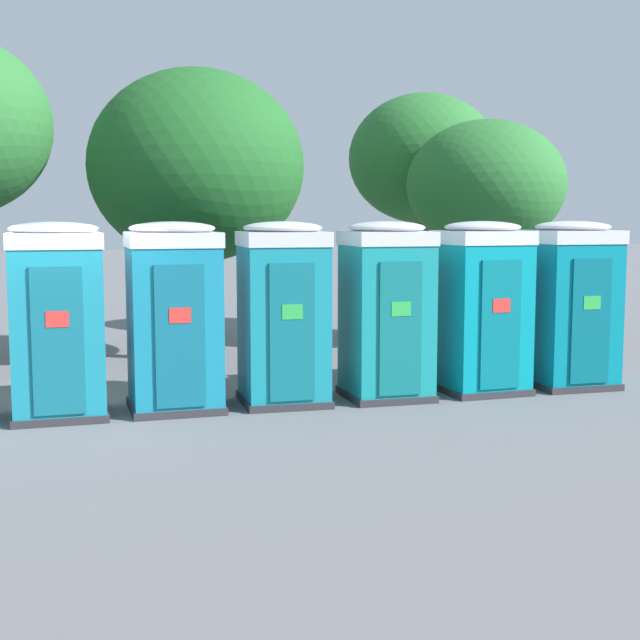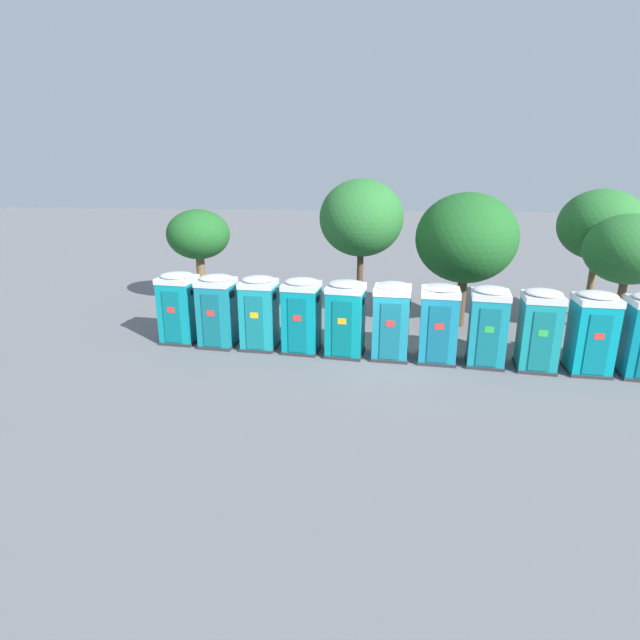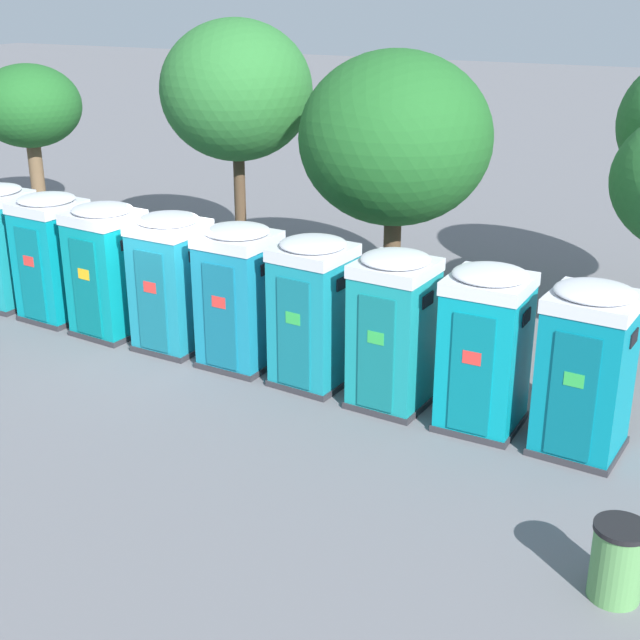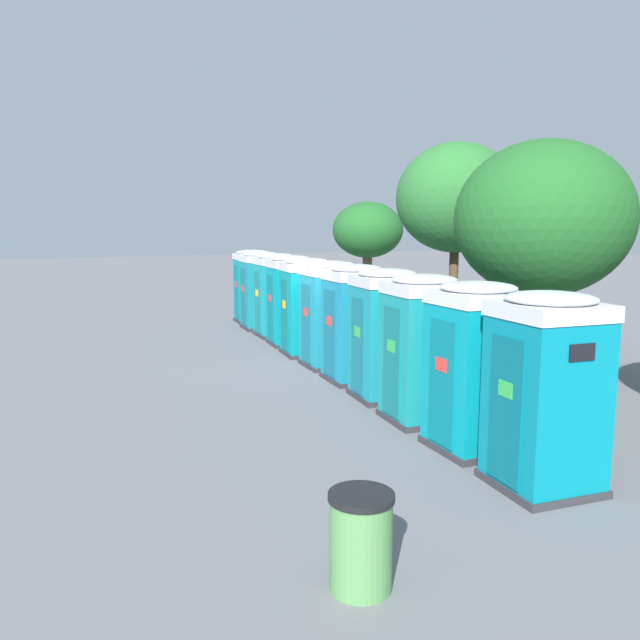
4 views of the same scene
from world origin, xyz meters
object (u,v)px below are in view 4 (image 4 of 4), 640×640
at_px(portapotty_7, 386,333).
at_px(street_tree_4, 368,231).
at_px(portapotty_2, 276,294).
at_px(street_tree_3, 543,220).
at_px(portapotty_0, 253,286).
at_px(portapotty_1, 261,290).
at_px(trash_can, 361,541).
at_px(portapotty_5, 329,313).
at_px(street_tree_0, 456,198).
at_px(portapotty_10, 545,390).
at_px(portapotty_9, 475,366).
at_px(portapotty_8, 422,348).
at_px(portapotty_4, 306,306).
at_px(portapotty_3, 290,300).
at_px(portapotty_6, 355,322).

distance_m(portapotty_7, street_tree_4, 13.25).
relative_size(portapotty_2, street_tree_3, 0.49).
distance_m(portapotty_0, street_tree_3, 11.01).
bearing_deg(street_tree_4, portapotty_2, -54.10).
bearing_deg(portapotty_0, portapotty_1, -9.64).
height_order(portapotty_1, trash_can, portapotty_1).
distance_m(portapotty_5, portapotty_7, 3.02).
bearing_deg(street_tree_0, portapotty_10, -31.20).
relative_size(portapotty_7, street_tree_0, 0.45).
relative_size(portapotty_5, portapotty_7, 1.00).
bearing_deg(portapotty_1, portapotty_9, -5.09).
distance_m(portapotty_1, portapotty_8, 10.57).
bearing_deg(portapotty_0, portapotty_2, -6.24).
height_order(portapotty_4, street_tree_3, street_tree_3).
relative_size(portapotty_8, street_tree_0, 0.45).
height_order(portapotty_8, portapotty_9, same).
bearing_deg(trash_can, portapotty_0, 163.75).
height_order(portapotty_2, street_tree_4, street_tree_4).
height_order(portapotty_1, portapotty_10, same).
relative_size(portapotty_7, street_tree_3, 0.49).
bearing_deg(portapotty_5, portapotty_9, -5.46).
xyz_separation_m(portapotty_5, portapotty_7, (3.01, -0.28, 0.00)).
bearing_deg(portapotty_1, portapotty_3, -4.27).
bearing_deg(portapotty_1, portapotty_2, -2.83).
height_order(portapotty_3, portapotty_8, same).
relative_size(portapotty_3, portapotty_9, 1.00).
relative_size(portapotty_6, street_tree_3, 0.49).
xyz_separation_m(portapotty_4, portapotty_10, (9.03, -0.79, 0.00)).
bearing_deg(portapotty_4, street_tree_3, 40.78).
bearing_deg(portapotty_2, street_tree_4, 125.90).
relative_size(portapotty_6, trash_can, 2.74).
bearing_deg(portapotty_5, street_tree_4, 145.00).
distance_m(portapotty_4, street_tree_3, 6.13).
bearing_deg(portapotty_0, portapotty_9, -5.60).
height_order(portapotty_8, street_tree_0, street_tree_0).
relative_size(portapotty_0, portapotty_10, 1.00).
relative_size(portapotty_0, street_tree_3, 0.49).
relative_size(portapotty_1, portapotty_7, 1.00).
bearing_deg(portapotty_8, portapotty_6, 173.69).
bearing_deg(street_tree_0, street_tree_4, 169.23).
distance_m(portapotty_6, portapotty_10, 6.04).
distance_m(portapotty_3, street_tree_3, 7.17).
bearing_deg(portapotty_1, street_tree_4, 114.60).
bearing_deg(portapotty_7, portapotty_8, -7.23).
height_order(portapotty_8, street_tree_4, street_tree_4).
bearing_deg(portapotty_6, portapotty_2, 174.72).
height_order(portapotty_9, portapotty_10, same).
xyz_separation_m(portapotty_6, portapotty_10, (6.01, -0.57, 0.00)).
height_order(portapotty_1, portapotty_4, same).
distance_m(portapotty_7, portapotty_8, 1.51).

